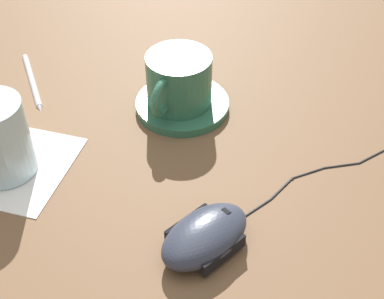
# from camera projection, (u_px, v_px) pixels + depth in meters

# --- Properties ---
(ground_plane) EXTENTS (3.00, 3.00, 0.00)m
(ground_plane) POSITION_uv_depth(u_px,v_px,m) (102.00, 161.00, 0.65)
(ground_plane) COLOR brown
(saucer) EXTENTS (0.13, 0.13, 0.01)m
(saucer) POSITION_uv_depth(u_px,v_px,m) (182.00, 104.00, 0.73)
(saucer) COLOR #2D664C
(saucer) RESTS_ON ground
(coffee_cup) EXTENTS (0.12, 0.09, 0.07)m
(coffee_cup) POSITION_uv_depth(u_px,v_px,m) (178.00, 80.00, 0.70)
(coffee_cup) COLOR #2D664C
(coffee_cup) RESTS_ON saucer
(computer_mouse) EXTENTS (0.12, 0.11, 0.04)m
(computer_mouse) POSITION_uv_depth(u_px,v_px,m) (205.00, 236.00, 0.54)
(computer_mouse) COLOR #2D3342
(computer_mouse) RESTS_ON ground
(mouse_cable) EXTENTS (0.15, 0.21, 0.00)m
(mouse_cable) POSITION_uv_depth(u_px,v_px,m) (329.00, 172.00, 0.64)
(mouse_cable) COLOR black
(mouse_cable) RESTS_ON ground
(napkin_under_glass) EXTENTS (0.16, 0.16, 0.00)m
(napkin_under_glass) POSITION_uv_depth(u_px,v_px,m) (12.00, 165.00, 0.64)
(napkin_under_glass) COLOR white
(napkin_under_glass) RESTS_ON ground
(pen) EXTENTS (0.13, 0.08, 0.01)m
(pen) POSITION_uv_depth(u_px,v_px,m) (32.00, 80.00, 0.77)
(pen) COLOR silver
(pen) RESTS_ON ground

